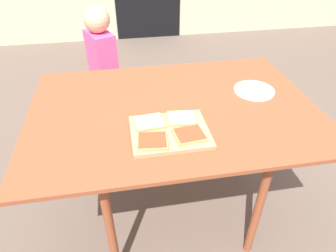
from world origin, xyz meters
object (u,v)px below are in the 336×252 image
dining_table (174,119)px  pizza_slice_far_left (149,122)px  child_left (104,69)px  pizza_slice_near_right (190,135)px  pizza_slice_far_right (182,118)px  pizza_slice_near_left (152,141)px  plate_white_right (254,90)px  cutting_board (170,132)px

dining_table → pizza_slice_far_left: bearing=-133.4°
dining_table → child_left: (-0.36, 0.83, -0.09)m
pizza_slice_near_right → pizza_slice_far_left: bearing=143.1°
pizza_slice_near_right → dining_table: bearing=93.4°
pizza_slice_near_right → child_left: child_left is taller
pizza_slice_near_right → child_left: 1.17m
dining_table → pizza_slice_far_right: 0.17m
dining_table → pizza_slice_near_right: 0.28m
pizza_slice_far_left → pizza_slice_far_right: bearing=1.8°
pizza_slice_near_left → plate_white_right: bearing=31.0°
cutting_board → child_left: child_left is taller
pizza_slice_near_right → pizza_slice_far_left: size_ratio=1.01×
pizza_slice_near_right → plate_white_right: pizza_slice_near_right is taller
dining_table → pizza_slice_far_right: size_ratio=10.27×
plate_white_right → pizza_slice_far_left: bearing=-159.2°
cutting_board → dining_table: bearing=74.5°
dining_table → cutting_board: bearing=-105.5°
dining_table → cutting_board: size_ratio=4.18×
cutting_board → pizza_slice_far_right: bearing=45.4°
plate_white_right → child_left: (-0.80, 0.75, -0.16)m
pizza_slice_near_right → child_left: size_ratio=0.13×
cutting_board → pizza_slice_near_left: 0.11m
dining_table → child_left: 0.91m
cutting_board → plate_white_right: cutting_board is taller
pizza_slice_far_right → child_left: 1.05m
cutting_board → plate_white_right: (0.50, 0.28, -0.00)m
dining_table → pizza_slice_near_left: size_ratio=10.27×
cutting_board → child_left: 1.09m
pizza_slice_near_left → pizza_slice_far_right: 0.20m
plate_white_right → dining_table: bearing=-170.4°
pizza_slice_far_left → child_left: 1.02m
pizza_slice_near_right → plate_white_right: 0.55m
pizza_slice_near_right → pizza_slice_far_left: (-0.15, 0.12, 0.00)m
cutting_board → pizza_slice_far_left: 0.10m
pizza_slice_near_right → plate_white_right: (0.43, 0.34, -0.02)m
dining_table → plate_white_right: size_ratio=6.55×
pizza_slice_near_right → pizza_slice_far_right: (-0.01, 0.12, 0.00)m
pizza_slice_far_left → dining_table: bearing=46.6°
dining_table → pizza_slice_near_left: (-0.14, -0.28, 0.10)m
dining_table → child_left: size_ratio=1.34×
dining_table → pizza_slice_near_left: pizza_slice_near_left is taller
pizza_slice_near_left → plate_white_right: pizza_slice_near_left is taller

